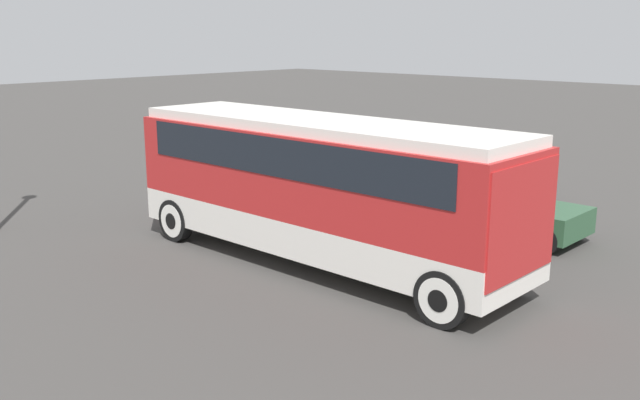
{
  "coord_description": "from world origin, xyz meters",
  "views": [
    {
      "loc": [
        10.25,
        -11.0,
        5.0
      ],
      "look_at": [
        0.0,
        0.0,
        1.44
      ],
      "focal_mm": 40.0,
      "sensor_mm": 36.0,
      "label": 1
    }
  ],
  "objects_px": {
    "parked_car_near": "(467,174)",
    "parked_car_mid": "(371,181)",
    "parked_car_far": "(498,206)",
    "tour_bus": "(323,179)"
  },
  "relations": [
    {
      "from": "parked_car_near",
      "to": "parked_car_mid",
      "type": "bearing_deg",
      "value": -118.64
    },
    {
      "from": "parked_car_near",
      "to": "parked_car_far",
      "type": "height_order",
      "value": "parked_car_far"
    },
    {
      "from": "parked_car_near",
      "to": "parked_car_mid",
      "type": "xyz_separation_m",
      "value": [
        -1.54,
        -2.82,
        -0.01
      ]
    },
    {
      "from": "tour_bus",
      "to": "parked_car_far",
      "type": "relative_size",
      "value": 2.27
    },
    {
      "from": "parked_car_near",
      "to": "parked_car_mid",
      "type": "height_order",
      "value": "parked_car_near"
    },
    {
      "from": "tour_bus",
      "to": "parked_car_mid",
      "type": "distance_m",
      "value": 5.97
    },
    {
      "from": "tour_bus",
      "to": "parked_car_near",
      "type": "bearing_deg",
      "value": 99.03
    },
    {
      "from": "parked_car_near",
      "to": "parked_car_far",
      "type": "bearing_deg",
      "value": -47.91
    },
    {
      "from": "tour_bus",
      "to": "parked_car_near",
      "type": "relative_size",
      "value": 2.09
    },
    {
      "from": "tour_bus",
      "to": "parked_car_far",
      "type": "height_order",
      "value": "tour_bus"
    }
  ]
}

